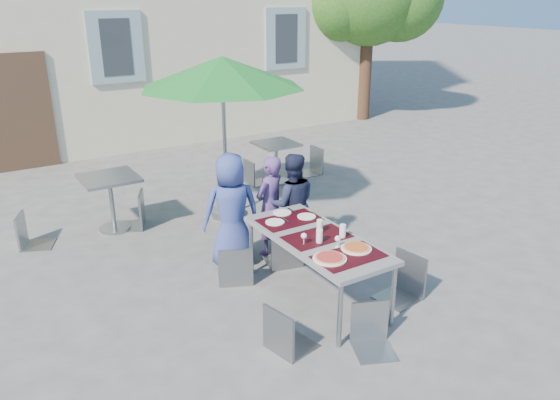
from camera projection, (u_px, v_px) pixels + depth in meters
ground at (346, 322)px, 5.70m from camera, size 90.00×90.00×0.00m
dining_table at (317, 242)px, 5.92m from camera, size 0.80×1.85×0.76m
pizza_near_left at (330, 258)px, 5.40m from camera, size 0.34×0.34×0.03m
pizza_near_right at (356, 248)px, 5.61m from camera, size 0.32×0.32×0.03m
glassware at (326, 232)px, 5.82m from camera, size 0.52×0.47×0.15m
place_settings at (288, 217)px, 6.40m from camera, size 0.66×0.47×0.01m
child_0 at (231, 211)px, 6.68m from camera, size 0.80×0.62×1.45m
child_1 at (270, 206)px, 7.02m from camera, size 0.56×0.46×1.32m
child_2 at (292, 204)px, 7.03m from camera, size 0.75×0.61×1.35m
chair_0 at (235, 242)px, 6.30m from camera, size 0.53×0.53×0.91m
chair_1 at (285, 225)px, 6.69m from camera, size 0.51×0.51×0.96m
chair_2 at (318, 218)px, 6.89m from camera, size 0.42×0.43×0.95m
chair_3 at (286, 303)px, 5.07m from camera, size 0.48×0.48×0.90m
chair_4 at (407, 252)px, 6.00m from camera, size 0.48×0.47×0.95m
chair_5 at (374, 302)px, 5.14m from camera, size 0.50×0.50×0.85m
patio_umbrella at (222, 74)px, 7.65m from camera, size 2.37×2.37×2.40m
cafe_table_0 at (111, 192)px, 7.72m from camera, size 0.76×0.76×0.82m
bg_chair_l_0 at (25, 211)px, 7.23m from camera, size 0.52×0.51×0.89m
bg_chair_r_0 at (132, 189)px, 7.83m from camera, size 0.58×0.58×0.99m
cafe_table_1 at (276, 156)px, 9.71m from camera, size 0.69×0.69×0.74m
bg_chair_l_1 at (253, 158)px, 9.63m from camera, size 0.38×0.38×0.85m
bg_chair_r_1 at (313, 145)px, 10.20m from camera, size 0.42×0.42×0.94m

